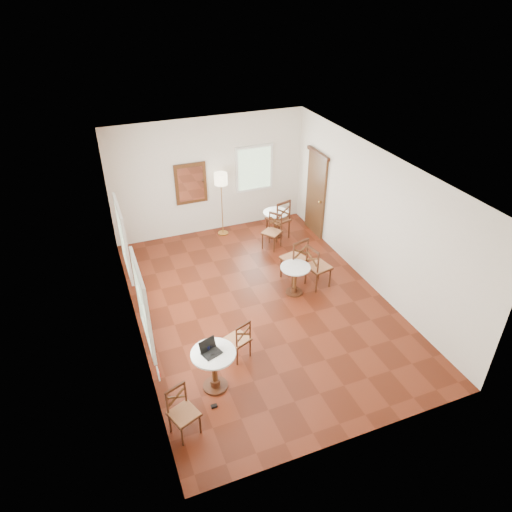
{
  "coord_description": "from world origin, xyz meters",
  "views": [
    {
      "loc": [
        -2.89,
        -7.05,
        5.94
      ],
      "look_at": [
        0.0,
        0.3,
        1.0
      ],
      "focal_mm": 32.35,
      "sensor_mm": 36.0,
      "label": 1
    }
  ],
  "objects_px": {
    "chair_mid_b": "(318,267)",
    "chair_near_b": "(183,412)",
    "navy_mug": "(208,348)",
    "water_glass": "(205,343)",
    "chair_near_a": "(238,339)",
    "chair_mid_a": "(295,259)",
    "laptop": "(210,350)",
    "power_adapter": "(214,406)",
    "mouse": "(212,355)",
    "cafe_table_near": "(214,366)",
    "cafe_table_back": "(276,221)",
    "floor_lamp": "(221,183)",
    "chair_back_a": "(279,219)",
    "chair_back_b": "(272,232)",
    "cafe_table_mid": "(295,277)"
  },
  "relations": [
    {
      "from": "chair_mid_b",
      "to": "chair_near_b",
      "type": "bearing_deg",
      "value": 114.6
    },
    {
      "from": "navy_mug",
      "to": "water_glass",
      "type": "height_order",
      "value": "water_glass"
    },
    {
      "from": "chair_near_a",
      "to": "chair_mid_a",
      "type": "bearing_deg",
      "value": -158.68
    },
    {
      "from": "laptop",
      "to": "power_adapter",
      "type": "bearing_deg",
      "value": -122.67
    },
    {
      "from": "navy_mug",
      "to": "water_glass",
      "type": "relative_size",
      "value": 1.08
    },
    {
      "from": "chair_mid_a",
      "to": "mouse",
      "type": "xyz_separation_m",
      "value": [
        -2.63,
        -2.44,
        0.26
      ]
    },
    {
      "from": "cafe_table_near",
      "to": "chair_near_b",
      "type": "distance_m",
      "value": 0.96
    },
    {
      "from": "cafe_table_near",
      "to": "laptop",
      "type": "relative_size",
      "value": 2.12
    },
    {
      "from": "chair_mid_a",
      "to": "laptop",
      "type": "distance_m",
      "value": 3.55
    },
    {
      "from": "cafe_table_near",
      "to": "laptop",
      "type": "height_order",
      "value": "laptop"
    },
    {
      "from": "navy_mug",
      "to": "chair_near_a",
      "type": "bearing_deg",
      "value": 33.05
    },
    {
      "from": "cafe_table_back",
      "to": "chair_mid_a",
      "type": "height_order",
      "value": "chair_mid_a"
    },
    {
      "from": "chair_near_a",
      "to": "floor_lamp",
      "type": "distance_m",
      "value": 4.68
    },
    {
      "from": "chair_near_b",
      "to": "chair_back_a",
      "type": "height_order",
      "value": "chair_back_a"
    },
    {
      "from": "mouse",
      "to": "navy_mug",
      "type": "bearing_deg",
      "value": 77.97
    },
    {
      "from": "cafe_table_back",
      "to": "chair_near_a",
      "type": "bearing_deg",
      "value": -121.86
    },
    {
      "from": "chair_mid_b",
      "to": "laptop",
      "type": "height_order",
      "value": "chair_mid_b"
    },
    {
      "from": "cafe_table_near",
      "to": "chair_back_b",
      "type": "height_order",
      "value": "chair_back_b"
    },
    {
      "from": "cafe_table_mid",
      "to": "water_glass",
      "type": "xyz_separation_m",
      "value": [
        -2.42,
        -1.7,
        0.4
      ]
    },
    {
      "from": "chair_mid_a",
      "to": "cafe_table_back",
      "type": "bearing_deg",
      "value": -116.3
    },
    {
      "from": "cafe_table_near",
      "to": "chair_back_a",
      "type": "xyz_separation_m",
      "value": [
        3.02,
        4.24,
        0.06
      ]
    },
    {
      "from": "power_adapter",
      "to": "chair_back_a",
      "type": "bearing_deg",
      "value": 55.65
    },
    {
      "from": "chair_back_a",
      "to": "power_adapter",
      "type": "bearing_deg",
      "value": 40.73
    },
    {
      "from": "floor_lamp",
      "to": "laptop",
      "type": "xyz_separation_m",
      "value": [
        -1.79,
        -4.92,
        -0.61
      ]
    },
    {
      "from": "chair_back_b",
      "to": "navy_mug",
      "type": "xyz_separation_m",
      "value": [
        -2.73,
        -3.75,
        0.37
      ]
    },
    {
      "from": "navy_mug",
      "to": "power_adapter",
      "type": "relative_size",
      "value": 1.01
    },
    {
      "from": "cafe_table_near",
      "to": "laptop",
      "type": "xyz_separation_m",
      "value": [
        -0.04,
        0.04,
        0.35
      ]
    },
    {
      "from": "water_glass",
      "to": "laptop",
      "type": "bearing_deg",
      "value": -81.83
    },
    {
      "from": "power_adapter",
      "to": "mouse",
      "type": "bearing_deg",
      "value": 72.79
    },
    {
      "from": "water_glass",
      "to": "power_adapter",
      "type": "height_order",
      "value": "water_glass"
    },
    {
      "from": "cafe_table_near",
      "to": "chair_back_a",
      "type": "bearing_deg",
      "value": 54.53
    },
    {
      "from": "chair_mid_b",
      "to": "water_glass",
      "type": "distance_m",
      "value": 3.49
    },
    {
      "from": "cafe_table_back",
      "to": "chair_near_b",
      "type": "xyz_separation_m",
      "value": [
        -3.67,
        -5.02,
        0.0
      ]
    },
    {
      "from": "navy_mug",
      "to": "power_adapter",
      "type": "distance_m",
      "value": 0.93
    },
    {
      "from": "floor_lamp",
      "to": "navy_mug",
      "type": "bearing_deg",
      "value": -110.35
    },
    {
      "from": "chair_near_b",
      "to": "cafe_table_back",
      "type": "bearing_deg",
      "value": 32.83
    },
    {
      "from": "cafe_table_near",
      "to": "navy_mug",
      "type": "height_order",
      "value": "navy_mug"
    },
    {
      "from": "chair_back_b",
      "to": "laptop",
      "type": "bearing_deg",
      "value": -72.37
    },
    {
      "from": "chair_near_a",
      "to": "chair_back_a",
      "type": "height_order",
      "value": "chair_back_a"
    },
    {
      "from": "laptop",
      "to": "mouse",
      "type": "xyz_separation_m",
      "value": [
        0.01,
        -0.08,
        -0.04
      ]
    },
    {
      "from": "water_glass",
      "to": "chair_near_b",
      "type": "bearing_deg",
      "value": -125.34
    },
    {
      "from": "laptop",
      "to": "water_glass",
      "type": "height_order",
      "value": "laptop"
    },
    {
      "from": "chair_near_a",
      "to": "floor_lamp",
      "type": "height_order",
      "value": "floor_lamp"
    },
    {
      "from": "chair_mid_a",
      "to": "water_glass",
      "type": "distance_m",
      "value": 3.45
    },
    {
      "from": "chair_back_b",
      "to": "mouse",
      "type": "relative_size",
      "value": 10.64
    },
    {
      "from": "cafe_table_mid",
      "to": "chair_back_b",
      "type": "distance_m",
      "value": 1.97
    },
    {
      "from": "mouse",
      "to": "chair_mid_a",
      "type": "bearing_deg",
      "value": 22.88
    },
    {
      "from": "water_glass",
      "to": "floor_lamp",
      "type": "bearing_deg",
      "value": 69.12
    },
    {
      "from": "cafe_table_mid",
      "to": "cafe_table_back",
      "type": "height_order",
      "value": "cafe_table_back"
    },
    {
      "from": "water_glass",
      "to": "cafe_table_near",
      "type": "bearing_deg",
      "value": -71.8
    }
  ]
}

